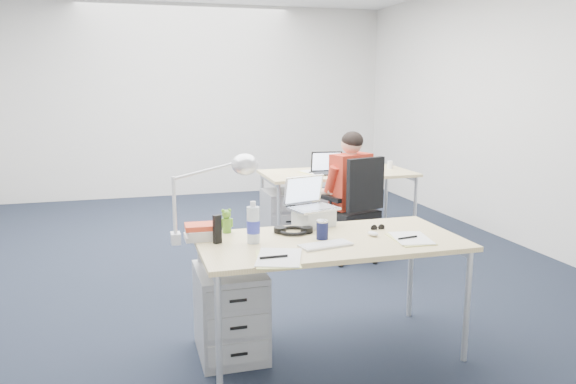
% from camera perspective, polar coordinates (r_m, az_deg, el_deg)
% --- Properties ---
extents(floor, '(7.00, 7.00, 0.00)m').
position_cam_1_polar(floor, '(5.32, -5.49, -7.30)').
color(floor, black).
rests_on(floor, ground).
extents(room, '(6.02, 7.02, 2.80)m').
position_cam_1_polar(room, '(5.05, -5.85, 11.49)').
color(room, beige).
rests_on(room, ground).
extents(desk_near, '(1.60, 0.80, 0.73)m').
position_cam_1_polar(desk_near, '(3.45, 4.30, -5.56)').
color(desk_near, '#D1B879').
rests_on(desk_near, ground).
extents(desk_far, '(1.60, 0.80, 0.73)m').
position_cam_1_polar(desk_far, '(6.04, 5.06, 1.61)').
color(desk_far, '#D1B879').
rests_on(desk_far, ground).
extents(office_chair, '(0.79, 0.79, 1.00)m').
position_cam_1_polar(office_chair, '(5.41, 6.49, -3.87)').
color(office_chair, black).
rests_on(office_chair, ground).
extents(seated_person, '(0.52, 0.73, 1.21)m').
position_cam_1_polar(seated_person, '(5.47, 5.46, -0.22)').
color(seated_person, '#B62C1A').
rests_on(seated_person, ground).
extents(drawer_pedestal_near, '(0.40, 0.50, 0.55)m').
position_cam_1_polar(drawer_pedestal_near, '(3.57, -5.87, -12.01)').
color(drawer_pedestal_near, '#97989C').
rests_on(drawer_pedestal_near, ground).
extents(drawer_pedestal_far, '(0.40, 0.50, 0.55)m').
position_cam_1_polar(drawer_pedestal_far, '(5.95, -0.45, -2.52)').
color(drawer_pedestal_far, '#97989C').
rests_on(drawer_pedestal_far, ground).
extents(silver_laptop, '(0.35, 0.31, 0.32)m').
position_cam_1_polar(silver_laptop, '(3.72, 2.65, -1.03)').
color(silver_laptop, silver).
rests_on(silver_laptop, desk_near).
extents(wireless_keyboard, '(0.33, 0.18, 0.02)m').
position_cam_1_polar(wireless_keyboard, '(3.29, 3.84, -5.38)').
color(wireless_keyboard, white).
rests_on(wireless_keyboard, desk_near).
extents(computer_mouse, '(0.07, 0.09, 0.03)m').
position_cam_1_polar(computer_mouse, '(3.54, 8.63, -4.21)').
color(computer_mouse, white).
rests_on(computer_mouse, desk_near).
extents(headphones, '(0.30, 0.26, 0.04)m').
position_cam_1_polar(headphones, '(3.57, 0.55, -3.86)').
color(headphones, black).
rests_on(headphones, desk_near).
extents(can_koozie, '(0.09, 0.09, 0.12)m').
position_cam_1_polar(can_koozie, '(3.43, 3.50, -3.83)').
color(can_koozie, '#14173E').
rests_on(can_koozie, desk_near).
extents(water_bottle, '(0.10, 0.10, 0.25)m').
position_cam_1_polar(water_bottle, '(3.33, -3.55, -3.09)').
color(water_bottle, silver).
rests_on(water_bottle, desk_near).
extents(bear_figurine, '(0.09, 0.07, 0.16)m').
position_cam_1_polar(bear_figurine, '(3.58, -6.26, -2.91)').
color(bear_figurine, '#3B8022').
rests_on(bear_figurine, desk_near).
extents(book_stack, '(0.22, 0.17, 0.09)m').
position_cam_1_polar(book_stack, '(3.46, -8.73, -4.00)').
color(book_stack, silver).
rests_on(book_stack, desk_near).
extents(cordless_phone, '(0.05, 0.04, 0.17)m').
position_cam_1_polar(cordless_phone, '(3.35, -7.20, -3.77)').
color(cordless_phone, black).
rests_on(cordless_phone, desk_near).
extents(papers_left, '(0.32, 0.39, 0.01)m').
position_cam_1_polar(papers_left, '(3.04, -1.06, -6.78)').
color(papers_left, '#D9DA7E').
rests_on(papers_left, desk_near).
extents(papers_right, '(0.24, 0.32, 0.01)m').
position_cam_1_polar(papers_right, '(3.50, 12.34, -4.68)').
color(papers_right, '#D9DA7E').
rests_on(papers_right, desk_near).
extents(sunglasses, '(0.10, 0.05, 0.02)m').
position_cam_1_polar(sunglasses, '(3.70, 9.10, -3.60)').
color(sunglasses, black).
rests_on(sunglasses, desk_near).
extents(desk_lamp, '(0.51, 0.30, 0.54)m').
position_cam_1_polar(desk_lamp, '(3.36, -8.72, -0.52)').
color(desk_lamp, silver).
rests_on(desk_lamp, desk_near).
extents(dark_laptop, '(0.37, 0.36, 0.24)m').
position_cam_1_polar(dark_laptop, '(5.86, 4.17, 2.98)').
color(dark_laptop, black).
rests_on(dark_laptop, desk_far).
extents(far_cup, '(0.08, 0.08, 0.09)m').
position_cam_1_polar(far_cup, '(6.34, 10.32, 2.73)').
color(far_cup, white).
rests_on(far_cup, desk_far).
extents(far_papers, '(0.32, 0.39, 0.01)m').
position_cam_1_polar(far_papers, '(5.94, 2.86, 1.98)').
color(far_papers, white).
rests_on(far_papers, desk_far).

